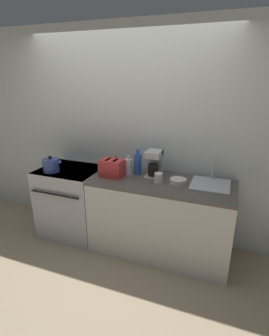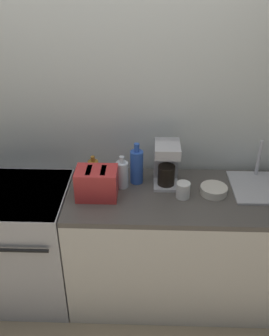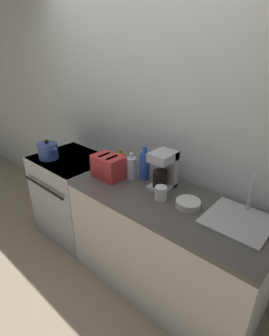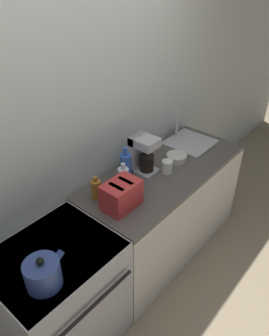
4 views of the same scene
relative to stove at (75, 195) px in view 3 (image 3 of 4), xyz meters
The scene contains 13 objects.
ground_plane 0.84m from the stove, 26.96° to the right, with size 12.00×12.00×0.00m, color tan.
wall_back 1.12m from the stove, 32.65° to the left, with size 8.00×0.05×2.60m.
stove is the anchor object (origin of this frame).
counter_block 1.19m from the stove, ahead, with size 1.59×0.66×0.90m.
kettle 0.56m from the stove, 136.14° to the right, with size 0.25×0.20×0.20m.
toaster 0.81m from the stove, ahead, with size 0.26×0.19×0.20m.
coffee_maker 1.22m from the stove, ahead, with size 0.17×0.21×0.31m.
sink_tray 1.76m from the stove, ahead, with size 0.41×0.40×0.28m.
bottle_clear 0.93m from the stove, ahead, with size 0.08×0.08×0.23m.
bottle_amber 0.78m from the stove, 18.04° to the left, with size 0.07×0.07×0.18m.
bottle_blue 1.03m from the stove, 10.68° to the left, with size 0.09×0.09×0.30m.
cup_white 1.26m from the stove, ahead, with size 0.09×0.09×0.11m.
bowl 1.44m from the stove, ahead, with size 0.18×0.18×0.05m.
Camera 3 is at (1.51, -1.09, 1.97)m, focal length 28.00 mm.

